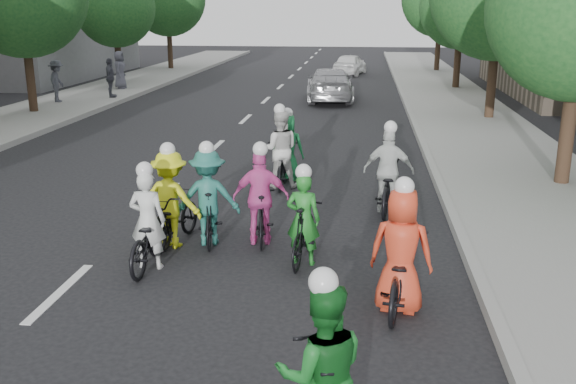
% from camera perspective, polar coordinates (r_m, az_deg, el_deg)
% --- Properties ---
extents(ground, '(120.00, 120.00, 0.00)m').
position_cam_1_polar(ground, '(9.95, -19.60, -8.41)').
color(ground, black).
rests_on(ground, ground).
extents(curb_left, '(0.18, 80.00, 0.18)m').
position_cam_1_polar(curb_left, '(21.16, -22.72, 4.31)').
color(curb_left, '#999993').
rests_on(curb_left, ground).
extents(sidewalk_right, '(4.00, 80.00, 0.15)m').
position_cam_1_polar(sidewalk_right, '(18.85, 17.97, 3.41)').
color(sidewalk_right, gray).
rests_on(sidewalk_right, ground).
extents(curb_right, '(0.18, 80.00, 0.18)m').
position_cam_1_polar(curb_right, '(18.56, 12.06, 3.70)').
color(curb_right, '#999993').
rests_on(curb_right, ground).
extents(bldg_sw, '(10.00, 14.00, 8.00)m').
position_cam_1_polar(bldg_sw, '(41.36, -23.50, 14.90)').
color(bldg_sw, slate).
rests_on(bldg_sw, ground).
extents(tree_l_4, '(4.00, 4.00, 5.97)m').
position_cam_1_polar(tree_l_4, '(34.40, -15.15, 15.59)').
color(tree_l_4, black).
rests_on(tree_l_4, ground).
extents(tree_r_2, '(4.00, 4.00, 5.97)m').
position_cam_1_polar(tree_r_2, '(32.97, 15.14, 15.59)').
color(tree_r_2, black).
rests_on(tree_r_2, ground).
extents(cyclist_0, '(0.69, 1.88, 1.72)m').
position_cam_1_polar(cyclist_0, '(10.35, -12.16, -3.47)').
color(cyclist_0, black).
rests_on(cyclist_0, ground).
extents(cyclist_2, '(1.18, 1.86, 1.83)m').
position_cam_1_polar(cyclist_2, '(11.11, -10.31, -1.43)').
color(cyclist_2, black).
rests_on(cyclist_2, ground).
extents(cyclist_3, '(1.01, 1.56, 1.81)m').
position_cam_1_polar(cyclist_3, '(11.08, -2.38, -1.25)').
color(cyclist_3, black).
rests_on(cyclist_3, ground).
extents(cyclist_4, '(0.95, 1.93, 1.88)m').
position_cam_1_polar(cyclist_4, '(8.80, 9.93, -6.31)').
color(cyclist_4, black).
rests_on(cyclist_4, ground).
extents(cyclist_5, '(0.64, 1.66, 1.64)m').
position_cam_1_polar(cyclist_5, '(10.26, 1.40, -3.20)').
color(cyclist_5, black).
rests_on(cyclist_5, ground).
extents(cyclist_6, '(0.91, 1.83, 1.91)m').
position_cam_1_polar(cyclist_6, '(14.61, -0.71, 3.11)').
color(cyclist_6, black).
rests_on(cyclist_6, ground).
extents(cyclist_7, '(1.17, 1.68, 1.82)m').
position_cam_1_polar(cyclist_7, '(11.13, -7.03, -1.05)').
color(cyclist_7, black).
rests_on(cyclist_7, ground).
extents(cyclist_8, '(1.04, 2.01, 1.85)m').
position_cam_1_polar(cyclist_8, '(12.96, 8.89, 1.03)').
color(cyclist_8, black).
rests_on(cyclist_8, ground).
extents(cyclist_9, '(0.79, 1.49, 1.73)m').
position_cam_1_polar(cyclist_9, '(15.21, -0.03, 3.48)').
color(cyclist_9, black).
rests_on(cyclist_9, ground).
extents(follow_car_lead, '(2.34, 5.01, 1.42)m').
position_cam_1_polar(follow_car_lead, '(28.46, 3.74, 9.52)').
color(follow_car_lead, '#A2A2A6').
rests_on(follow_car_lead, ground).
extents(follow_car_trail, '(2.17, 3.92, 1.26)m').
position_cam_1_polar(follow_car_trail, '(39.68, 5.53, 11.24)').
color(follow_car_trail, white).
rests_on(follow_car_trail, ground).
extents(spectator_0, '(0.81, 1.20, 1.72)m').
position_cam_1_polar(spectator_0, '(28.61, -19.84, 9.26)').
color(spectator_0, '#474953').
rests_on(spectator_0, sidewalk_left).
extents(spectator_1, '(0.65, 1.06, 1.69)m').
position_cam_1_polar(spectator_1, '(29.38, -15.51, 9.75)').
color(spectator_1, '#4D4E5A').
rests_on(spectator_1, sidewalk_left).
extents(spectator_2, '(0.66, 0.93, 1.79)m').
position_cam_1_polar(spectator_2, '(32.50, -14.73, 10.46)').
color(spectator_2, '#51515E').
rests_on(spectator_2, sidewalk_left).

